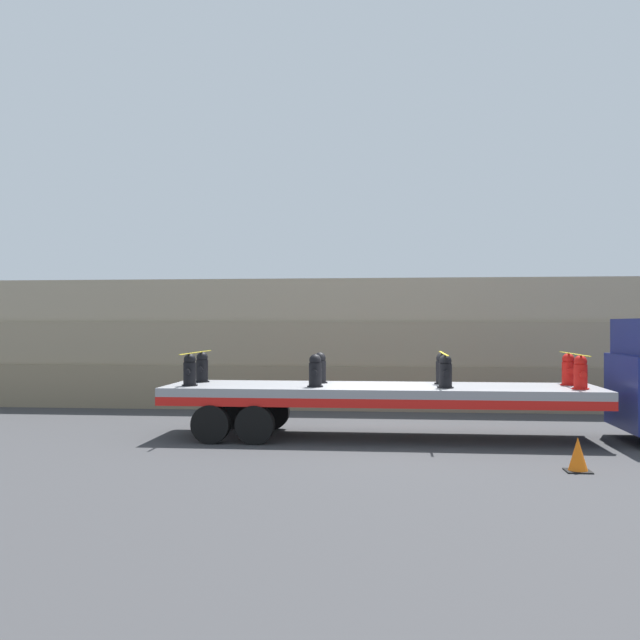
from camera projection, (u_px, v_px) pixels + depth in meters
ground_plane at (380, 438)px, 16.83m from camera, size 120.00×120.00×0.00m
rock_cliff at (384, 343)px, 23.57m from camera, size 60.00×3.30×4.15m
flatbed_trailer at (360, 394)px, 16.88m from camera, size 10.12×2.60×1.24m
fire_hydrant_black_near_0 at (190, 370)px, 16.74m from camera, size 0.37×0.51×0.76m
fire_hydrant_black_far_0 at (202, 368)px, 17.84m from camera, size 0.37×0.51×0.76m
fire_hydrant_black_near_1 at (315, 371)px, 16.44m from camera, size 0.37×0.51×0.76m
fire_hydrant_black_far_1 at (320, 368)px, 17.54m from camera, size 0.37×0.51×0.76m
fire_hydrant_black_near_2 at (445, 372)px, 16.14m from camera, size 0.37×0.51×0.76m
fire_hydrant_black_far_2 at (442, 369)px, 17.24m from camera, size 0.37×0.51×0.76m
fire_hydrant_red_near_3 at (580, 373)px, 15.84m from camera, size 0.37×0.51×0.76m
fire_hydrant_red_far_3 at (568, 370)px, 16.94m from camera, size 0.37×0.51×0.76m
cargo_strap_rear at (196, 352)px, 17.29m from camera, size 0.05×2.70×0.01m
cargo_strap_middle at (444, 353)px, 16.69m from camera, size 0.05×2.70×0.01m
cargo_strap_front at (574, 354)px, 16.39m from camera, size 0.05×2.70×0.01m
traffic_cone at (578, 455)px, 12.97m from camera, size 0.45×0.45×0.63m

